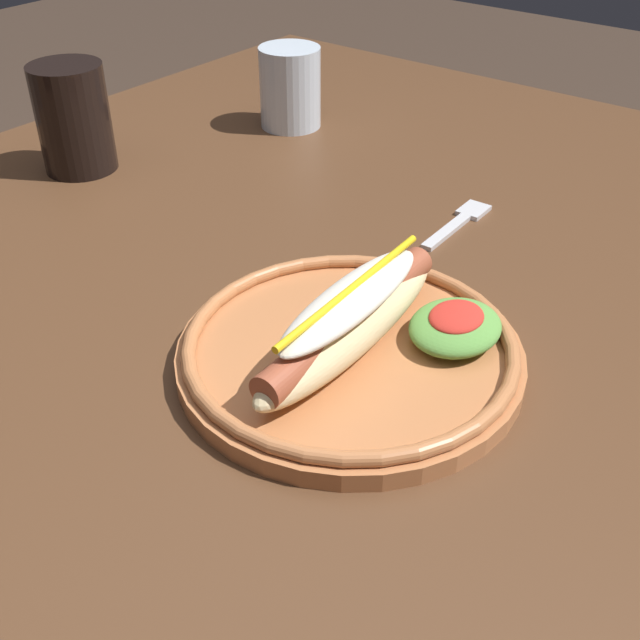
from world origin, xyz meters
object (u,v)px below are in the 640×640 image
at_px(fork, 460,221).
at_px(water_cup, 290,87).
at_px(extra_cup, 73,118).
at_px(hot_dog_plate, 356,342).

relative_size(fork, water_cup, 1.16).
distance_m(water_cup, extra_cup, 0.28).
distance_m(hot_dog_plate, water_cup, 0.53).
bearing_deg(extra_cup, water_cup, -22.79).
xyz_separation_m(fork, extra_cup, (-0.15, 0.43, 0.06)).
relative_size(hot_dog_plate, water_cup, 2.67).
bearing_deg(water_cup, extra_cup, 157.21).
bearing_deg(fork, hot_dog_plate, -170.10).
height_order(fork, water_cup, water_cup).
distance_m(hot_dog_plate, fork, 0.27).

